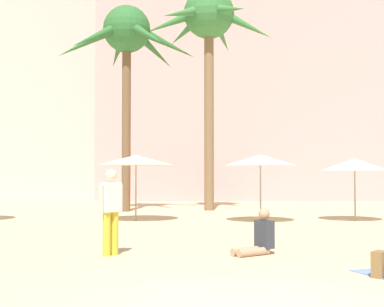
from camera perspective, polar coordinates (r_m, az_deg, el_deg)
The scene contains 10 objects.
hotel_pink at distance 37.57m, azimuth 5.28°, elevation 6.95°, with size 18.58×11.12×15.31m, color pink.
hotel_tower_gray at distance 47.30m, azimuth -16.32°, elevation 13.03°, with size 19.61×10.98×28.09m, color #BCB7AD.
palm_tree_far_left at distance 24.75m, azimuth 1.79°, elevation 13.92°, with size 6.08×5.87×10.26m.
palm_tree_left at distance 24.11m, azimuth -7.12°, elevation 12.15°, with size 6.38×5.85×9.23m.
cafe_umbrella_0 at distance 18.12m, azimuth 7.49°, elevation -0.72°, with size 2.49×2.49×2.33m.
cafe_umbrella_1 at distance 19.30m, azimuth 17.38°, elevation -1.16°, with size 2.34×2.34×2.21m.
cafe_umbrella_2 at distance 18.54m, azimuth -6.15°, elevation -0.72°, with size 2.69×2.69×2.33m.
backpack at distance 9.06m, azimuth 19.92°, elevation -11.39°, with size 0.35×0.35×0.42m.
person_far_left at distance 10.98m, azimuth 7.35°, elevation -9.14°, with size 0.94×0.81×0.95m.
person_mid_left at distance 10.81m, azimuth -8.88°, elevation -5.93°, with size 0.48×0.51×1.75m.
Camera 1 is at (-0.58, -6.23, 1.66)m, focal length 48.71 mm.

